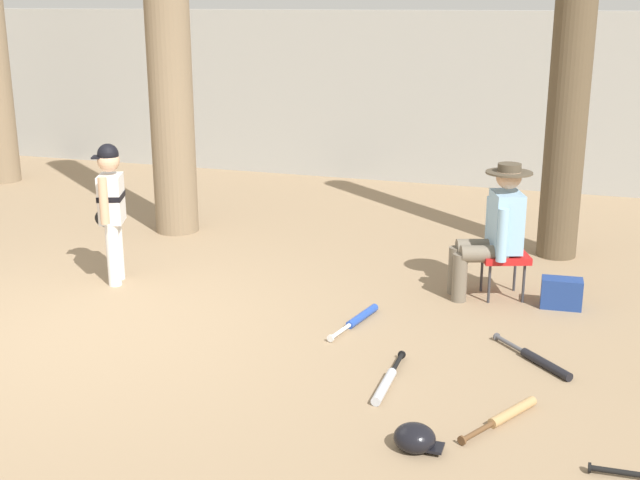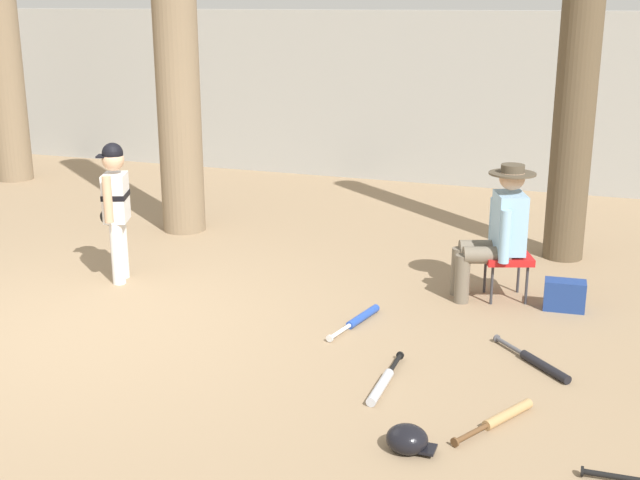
% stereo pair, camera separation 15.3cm
% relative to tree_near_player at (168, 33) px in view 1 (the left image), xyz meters
% --- Properties ---
extents(ground_plane, '(60.00, 60.00, 0.00)m').
position_rel_tree_near_player_xyz_m(ground_plane, '(0.70, -2.92, -2.19)').
color(ground_plane, '#937A5B').
extents(concrete_back_wall, '(18.00, 0.36, 2.40)m').
position_rel_tree_near_player_xyz_m(concrete_back_wall, '(0.70, 3.56, -0.99)').
color(concrete_back_wall, '#9E9E99').
rests_on(concrete_back_wall, ground).
extents(tree_near_player, '(0.76, 0.76, 5.16)m').
position_rel_tree_near_player_xyz_m(tree_near_player, '(0.00, 0.00, 0.00)').
color(tree_near_player, '#7F6B51').
rests_on(tree_near_player, ground).
extents(tree_behind_spectator, '(0.62, 0.62, 4.39)m').
position_rel_tree_near_player_xyz_m(tree_behind_spectator, '(4.16, 0.39, -0.31)').
color(tree_behind_spectator, brown).
rests_on(tree_behind_spectator, ground).
extents(young_ballplayer, '(0.46, 0.55, 1.31)m').
position_rel_tree_near_player_xyz_m(young_ballplayer, '(0.29, -1.77, -1.45)').
color(young_ballplayer, white).
rests_on(young_ballplayer, ground).
extents(folding_stool, '(0.51, 0.51, 0.41)m').
position_rel_tree_near_player_xyz_m(folding_stool, '(3.77, -1.04, -1.83)').
color(folding_stool, red).
rests_on(folding_stool, ground).
extents(seated_spectator, '(0.68, 0.54, 1.20)m').
position_rel_tree_near_player_xyz_m(seated_spectator, '(3.67, -1.08, -1.55)').
color(seated_spectator, '#6B6051').
rests_on(seated_spectator, ground).
extents(handbag_beside_stool, '(0.35, 0.21, 0.26)m').
position_rel_tree_near_player_xyz_m(handbag_beside_stool, '(4.28, -1.16, -2.06)').
color(handbag_beside_stool, navy).
rests_on(handbag_beside_stool, ground).
extents(bat_aluminum_silver, '(0.07, 0.79, 0.07)m').
position_rel_tree_near_player_xyz_m(bat_aluminum_silver, '(3.23, -3.10, -2.16)').
color(bat_aluminum_silver, '#B7BCC6').
rests_on(bat_aluminum_silver, ground).
extents(bat_blue_youth, '(0.22, 0.77, 0.07)m').
position_rel_tree_near_player_xyz_m(bat_blue_youth, '(2.73, -2.03, -2.16)').
color(bat_blue_youth, '#2347AD').
rests_on(bat_blue_youth, ground).
extents(bat_wood_tan, '(0.41, 0.69, 0.07)m').
position_rel_tree_near_player_xyz_m(bat_wood_tan, '(4.06, -3.31, -2.16)').
color(bat_wood_tan, tan).
rests_on(bat_wood_tan, ground).
extents(bat_black_composite, '(0.62, 0.62, 0.07)m').
position_rel_tree_near_player_xyz_m(bat_black_composite, '(4.20, -2.41, -2.16)').
color(bat_black_composite, black).
rests_on(bat_black_composite, ground).
extents(batting_helmet_black, '(0.30, 0.23, 0.17)m').
position_rel_tree_near_player_xyz_m(batting_helmet_black, '(3.58, -3.84, -2.12)').
color(batting_helmet_black, black).
rests_on(batting_helmet_black, ground).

